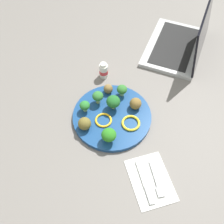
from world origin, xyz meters
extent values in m
plane|color=slate|center=(0.00, 0.00, 0.00)|extent=(4.00, 4.00, 0.00)
cylinder|color=navy|center=(0.00, 0.00, 0.01)|extent=(0.28, 0.28, 0.02)
cylinder|color=#92C482|center=(-0.07, 0.07, 0.02)|extent=(0.02, 0.02, 0.02)
ellipsoid|color=#31712E|center=(-0.07, 0.07, 0.05)|extent=(0.04, 0.04, 0.03)
cylinder|color=#95C867|center=(0.09, -0.05, 0.02)|extent=(0.02, 0.02, 0.02)
ellipsoid|color=#29781F|center=(0.09, -0.05, 0.05)|extent=(0.05, 0.05, 0.04)
cylinder|color=#A4C16A|center=(-0.07, -0.02, 0.03)|extent=(0.02, 0.02, 0.02)
ellipsoid|color=#2F7231|center=(-0.07, -0.02, 0.05)|extent=(0.04, 0.04, 0.03)
cylinder|color=#9EC375|center=(-0.06, -0.08, 0.02)|extent=(0.02, 0.02, 0.01)
ellipsoid|color=#29762F|center=(-0.06, -0.08, 0.04)|extent=(0.04, 0.04, 0.03)
cylinder|color=#A9BA66|center=(-0.03, 0.02, 0.02)|extent=(0.01, 0.01, 0.02)
ellipsoid|color=#206227|center=(-0.03, 0.02, 0.05)|extent=(0.05, 0.05, 0.04)
sphere|color=brown|center=(0.01, -0.10, 0.04)|extent=(0.05, 0.05, 0.05)
sphere|color=brown|center=(0.00, 0.09, 0.04)|extent=(0.04, 0.04, 0.04)
sphere|color=brown|center=(-0.10, 0.03, 0.03)|extent=(0.03, 0.03, 0.03)
torus|color=yellow|center=(0.01, -0.04, 0.02)|extent=(0.07, 0.07, 0.01)
torus|color=yellow|center=(0.06, 0.05, 0.02)|extent=(0.09, 0.09, 0.01)
cube|color=white|center=(0.26, 0.02, 0.00)|extent=(0.18, 0.14, 0.01)
cube|color=silver|center=(0.25, 0.04, 0.01)|extent=(0.09, 0.03, 0.01)
cube|color=silver|center=(0.31, 0.03, 0.01)|extent=(0.03, 0.03, 0.01)
cube|color=white|center=(0.23, 0.00, 0.01)|extent=(0.09, 0.03, 0.01)
cube|color=silver|center=(0.31, -0.01, 0.01)|extent=(0.06, 0.03, 0.01)
cylinder|color=white|center=(-0.20, 0.05, 0.03)|extent=(0.03, 0.03, 0.06)
cylinder|color=red|center=(-0.20, 0.05, 0.03)|extent=(0.03, 0.03, 0.02)
cylinder|color=silver|center=(-0.20, 0.05, 0.06)|extent=(0.02, 0.02, 0.01)
cube|color=#B5B5B5|center=(-0.23, 0.39, 0.01)|extent=(0.38, 0.38, 0.02)
cube|color=black|center=(-0.23, 0.39, 0.02)|extent=(0.31, 0.31, 0.00)
cube|color=black|center=(-0.16, 0.46, 0.12)|extent=(0.25, 0.24, 0.20)
camera|label=1|loc=(0.51, -0.22, 0.83)|focal=44.90mm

